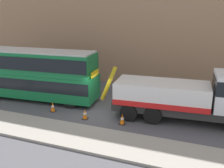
{
  "coord_description": "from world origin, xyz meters",
  "views": [
    {
      "loc": [
        6.87,
        -16.06,
        7.3
      ],
      "look_at": [
        0.57,
        0.41,
        2.0
      ],
      "focal_mm": 41.27,
      "sensor_mm": 36.0,
      "label": 1
    }
  ],
  "objects_px": {
    "traffic_cone_near_truck": "(122,119)",
    "double_decker_bus": "(31,72)",
    "recovery_tow_truck": "(189,96)",
    "traffic_cone_near_bus": "(53,107)",
    "traffic_cone_midway": "(85,114)"
  },
  "relations": [
    {
      "from": "recovery_tow_truck",
      "to": "traffic_cone_midway",
      "type": "xyz_separation_m",
      "value": [
        -6.51,
        -2.18,
        -1.42
      ]
    },
    {
      "from": "traffic_cone_near_bus",
      "to": "traffic_cone_near_truck",
      "type": "xyz_separation_m",
      "value": [
        5.39,
        -0.22,
        0.0
      ]
    },
    {
      "from": "recovery_tow_truck",
      "to": "traffic_cone_near_bus",
      "type": "xyz_separation_m",
      "value": [
        -9.29,
        -1.84,
        -1.42
      ]
    },
    {
      "from": "double_decker_bus",
      "to": "traffic_cone_near_truck",
      "type": "bearing_deg",
      "value": -17.8
    },
    {
      "from": "double_decker_bus",
      "to": "traffic_cone_midway",
      "type": "height_order",
      "value": "double_decker_bus"
    },
    {
      "from": "traffic_cone_near_bus",
      "to": "recovery_tow_truck",
      "type": "bearing_deg",
      "value": 11.18
    },
    {
      "from": "recovery_tow_truck",
      "to": "double_decker_bus",
      "type": "xyz_separation_m",
      "value": [
        -12.4,
        -0.04,
        0.47
      ]
    },
    {
      "from": "recovery_tow_truck",
      "to": "traffic_cone_midway",
      "type": "height_order",
      "value": "recovery_tow_truck"
    },
    {
      "from": "recovery_tow_truck",
      "to": "traffic_cone_near_bus",
      "type": "distance_m",
      "value": 9.57
    },
    {
      "from": "double_decker_bus",
      "to": "recovery_tow_truck",
      "type": "bearing_deg",
      "value": -4.31
    },
    {
      "from": "recovery_tow_truck",
      "to": "traffic_cone_near_bus",
      "type": "bearing_deg",
      "value": -173.3
    },
    {
      "from": "traffic_cone_midway",
      "to": "traffic_cone_near_truck",
      "type": "bearing_deg",
      "value": 2.85
    },
    {
      "from": "traffic_cone_near_bus",
      "to": "traffic_cone_near_truck",
      "type": "relative_size",
      "value": 1.0
    },
    {
      "from": "traffic_cone_near_truck",
      "to": "double_decker_bus",
      "type": "bearing_deg",
      "value": 166.67
    },
    {
      "from": "traffic_cone_midway",
      "to": "traffic_cone_near_truck",
      "type": "xyz_separation_m",
      "value": [
        2.61,
        0.13,
        0.0
      ]
    }
  ]
}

